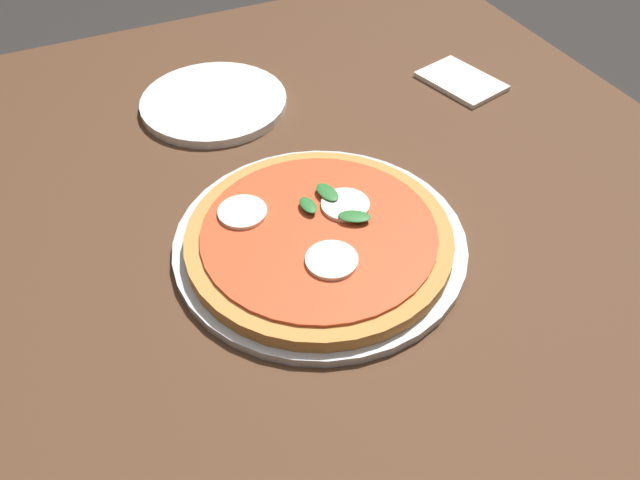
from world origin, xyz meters
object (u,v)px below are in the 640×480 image
serving_tray (320,242)px  plate_white (214,102)px  dining_table (330,271)px  pizza (319,237)px  napkin (461,81)px

serving_tray → plate_white: 0.35m
dining_table → plate_white: 0.34m
dining_table → serving_tray: bearing=-43.4°
plate_white → pizza: bearing=2.3°
serving_tray → napkin: size_ratio=2.73×
dining_table → napkin: napkin is taller
plate_white → napkin: bearing=74.8°
pizza → napkin: 0.45m
pizza → napkin: pizza is taller
pizza → napkin: (-0.25, 0.37, -0.02)m
dining_table → serving_tray: 0.11m
dining_table → pizza: (0.04, -0.04, 0.12)m
dining_table → napkin: bearing=122.0°
serving_tray → pizza: (0.01, -0.00, 0.02)m
serving_tray → napkin: bearing=123.5°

